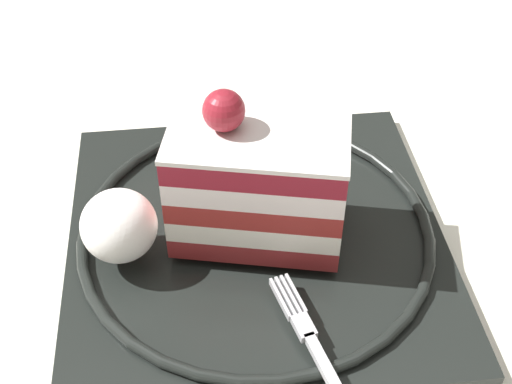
# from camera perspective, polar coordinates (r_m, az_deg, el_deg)

# --- Properties ---
(ground_plane) EXTENTS (2.40, 2.40, 0.00)m
(ground_plane) POSITION_cam_1_polar(r_m,az_deg,el_deg) (0.45, -2.36, -4.92)
(ground_plane) COLOR silver
(dessert_plate) EXTENTS (0.28, 0.28, 0.02)m
(dessert_plate) POSITION_cam_1_polar(r_m,az_deg,el_deg) (0.45, 0.00, -3.67)
(dessert_plate) COLOR black
(dessert_plate) RESTS_ON ground_plane
(cake_slice) EXTENTS (0.07, 0.11, 0.10)m
(cake_slice) POSITION_cam_1_polar(r_m,az_deg,el_deg) (0.41, 0.13, 1.07)
(cake_slice) COLOR maroon
(cake_slice) RESTS_ON dessert_plate
(whipped_cream_dollop) EXTENTS (0.05, 0.05, 0.04)m
(whipped_cream_dollop) POSITION_cam_1_polar(r_m,az_deg,el_deg) (0.42, -11.39, -2.78)
(whipped_cream_dollop) COLOR white
(whipped_cream_dollop) RESTS_ON dessert_plate
(fork) EXTENTS (0.12, 0.06, 0.00)m
(fork) POSITION_cam_1_polar(r_m,az_deg,el_deg) (0.38, 5.45, -13.76)
(fork) COLOR silver
(fork) RESTS_ON dessert_plate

